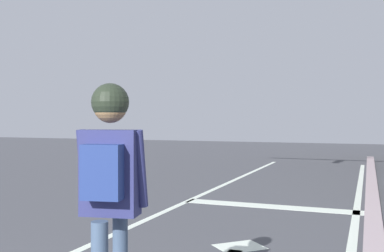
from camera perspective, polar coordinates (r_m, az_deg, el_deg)
lane_line_center at (r=7.27m, az=-5.19°, el=-11.49°), size 0.12×20.00×0.01m
lane_line_curbside at (r=6.53m, az=19.82°, el=-12.95°), size 0.12×20.00×0.01m
stop_bar at (r=8.24m, az=10.01°, el=-10.03°), size 3.16×0.40×0.01m
lane_arrow_head at (r=5.69m, az=6.09°, el=-15.00°), size 0.71×0.71×0.01m
curb_strip at (r=6.52m, az=22.07°, el=-12.40°), size 0.24×24.00×0.14m
skater at (r=3.10m, az=-10.43°, el=-6.14°), size 0.47×0.64×1.73m
traffic_signal_mast at (r=9.67m, az=17.95°, el=12.91°), size 5.50×0.34×5.08m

